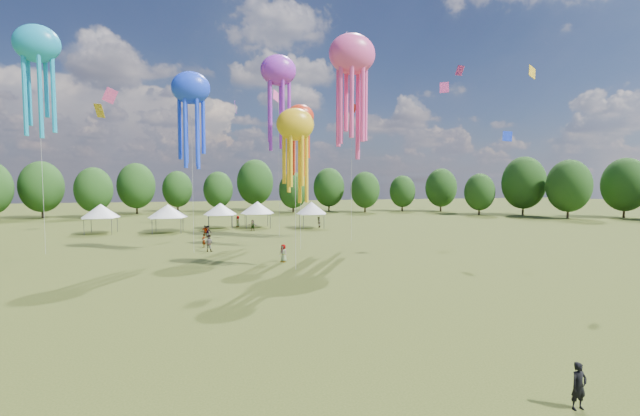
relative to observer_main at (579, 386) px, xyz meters
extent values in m
plane|color=#384416|center=(-7.47, 3.30, -0.84)|extent=(300.00, 300.00, 0.00)
imported|color=black|center=(0.00, 0.00, 0.00)|extent=(0.63, 0.43, 1.67)
imported|color=gray|center=(-13.32, 37.27, 0.12)|extent=(1.12, 1.00, 1.92)
imported|color=gray|center=(-8.98, 62.25, 0.11)|extent=(0.84, 1.06, 1.90)
imported|color=gray|center=(4.23, 58.15, 0.05)|extent=(1.01, 1.08, 1.78)
imported|color=gray|center=(-13.71, 49.55, 0.00)|extent=(1.08, 0.62, 1.67)
imported|color=gray|center=(-14.07, 49.53, 0.02)|extent=(1.06, 0.60, 1.71)
imported|color=gray|center=(-6.96, 56.12, 0.02)|extent=(1.60, 1.30, 1.71)
imported|color=gray|center=(-13.95, 40.43, -0.01)|extent=(0.65, 0.72, 1.66)
imported|color=gray|center=(-6.06, 29.29, 0.04)|extent=(0.97, 1.01, 1.75)
cylinder|color=#47474C|center=(-31.16, 55.81, 0.34)|extent=(0.08, 0.08, 2.35)
cylinder|color=#47474C|center=(-31.16, 59.51, 0.34)|extent=(0.08, 0.08, 2.35)
cylinder|color=#47474C|center=(-27.47, 55.81, 0.34)|extent=(0.08, 0.08, 2.35)
cylinder|color=#47474C|center=(-27.47, 59.51, 0.34)|extent=(0.08, 0.08, 2.35)
cube|color=white|center=(-29.32, 57.66, 1.56)|extent=(4.10, 4.10, 0.10)
cone|color=white|center=(-29.32, 57.66, 2.61)|extent=(5.33, 5.33, 2.01)
cylinder|color=#47474C|center=(-21.73, 54.64, 0.30)|extent=(0.08, 0.08, 2.27)
cylinder|color=#47474C|center=(-21.73, 58.69, 0.30)|extent=(0.08, 0.08, 2.27)
cylinder|color=#47474C|center=(-17.68, 54.64, 0.30)|extent=(0.08, 0.08, 2.27)
cylinder|color=#47474C|center=(-17.68, 58.69, 0.30)|extent=(0.08, 0.08, 2.27)
cube|color=white|center=(-19.70, 56.66, 1.49)|extent=(4.45, 4.45, 0.10)
cone|color=white|center=(-19.70, 56.66, 2.51)|extent=(5.78, 5.78, 1.95)
cylinder|color=#47474C|center=(-13.79, 58.96, 0.27)|extent=(0.08, 0.08, 2.22)
cylinder|color=#47474C|center=(-13.79, 62.73, 0.27)|extent=(0.08, 0.08, 2.22)
cylinder|color=#47474C|center=(-10.01, 58.96, 0.27)|extent=(0.08, 0.08, 2.22)
cylinder|color=#47474C|center=(-10.01, 62.73, 0.27)|extent=(0.08, 0.08, 2.22)
cube|color=white|center=(-11.90, 60.85, 1.43)|extent=(4.17, 4.17, 0.10)
cone|color=white|center=(-11.90, 60.85, 2.43)|extent=(5.43, 5.43, 1.90)
cylinder|color=#47474C|center=(-7.74, 58.69, 0.32)|extent=(0.08, 0.08, 2.32)
cylinder|color=#47474C|center=(-7.74, 62.58, 0.32)|extent=(0.08, 0.08, 2.32)
cylinder|color=#47474C|center=(-3.84, 58.69, 0.32)|extent=(0.08, 0.08, 2.32)
cylinder|color=#47474C|center=(-3.84, 62.58, 0.32)|extent=(0.08, 0.08, 2.32)
cube|color=white|center=(-5.79, 60.64, 1.53)|extent=(4.30, 4.30, 0.10)
cone|color=white|center=(-5.79, 60.64, 2.58)|extent=(5.59, 5.59, 1.99)
cylinder|color=#47474C|center=(1.19, 55.91, 0.32)|extent=(0.08, 0.08, 2.31)
cylinder|color=#47474C|center=(1.19, 59.37, 0.32)|extent=(0.08, 0.08, 2.31)
cylinder|color=#47474C|center=(4.65, 55.91, 0.32)|extent=(0.08, 0.08, 2.31)
cylinder|color=#47474C|center=(4.65, 59.37, 0.32)|extent=(0.08, 0.08, 2.31)
cube|color=white|center=(2.92, 57.64, 1.53)|extent=(3.86, 3.86, 0.10)
cone|color=white|center=(2.92, 57.64, 2.57)|extent=(5.02, 5.02, 1.98)
ellipsoid|color=#1B40FB|center=(-14.88, 36.50, 17.04)|extent=(4.08, 2.85, 3.46)
cylinder|color=beige|center=(-14.88, 36.50, 8.10)|extent=(0.03, 0.03, 17.88)
ellipsoid|color=#AB30D8|center=(-3.78, 48.46, 22.45)|extent=(5.01, 3.51, 4.26)
cylinder|color=beige|center=(-3.78, 48.46, 10.81)|extent=(0.03, 0.03, 23.29)
ellipsoid|color=red|center=(-2.91, 36.75, 14.48)|extent=(3.17, 2.22, 2.69)
cylinder|color=beige|center=(-2.91, 36.75, 6.82)|extent=(0.03, 0.03, 15.32)
ellipsoid|color=#179BCA|center=(-30.46, 39.48, 21.46)|extent=(4.60, 3.22, 3.91)
cylinder|color=beige|center=(-30.46, 39.48, 10.31)|extent=(0.03, 0.03, 22.30)
ellipsoid|color=yellow|center=(-5.51, 25.51, 12.08)|extent=(3.36, 2.35, 2.85)
cylinder|color=beige|center=(-5.51, 25.51, 5.62)|extent=(0.03, 0.03, 12.92)
ellipsoid|color=#FF4B9C|center=(4.83, 41.70, 23.34)|extent=(6.12, 4.29, 5.21)
cylinder|color=beige|center=(4.83, 41.70, 11.25)|extent=(0.03, 0.03, 24.18)
cube|color=#FF4B9C|center=(-2.11, 63.72, 21.86)|extent=(1.23, 1.72, 2.27)
cube|color=#AB30D8|center=(9.45, 60.10, 32.13)|extent=(0.48, 0.87, 0.89)
cube|color=#E54C0E|center=(-1.01, 41.31, 14.57)|extent=(0.63, 1.30, 1.36)
cube|color=yellow|center=(16.70, 23.23, 17.34)|extent=(1.22, 0.66, 1.46)
cube|color=#FF4B9C|center=(19.60, 40.58, 21.86)|extent=(0.75, 1.20, 1.57)
cube|color=yellow|center=(-31.56, 68.06, 18.89)|extent=(1.84, 2.07, 2.42)
cube|color=#40C720|center=(-30.83, 39.78, 20.86)|extent=(1.01, 0.55, 1.20)
cube|color=#FF4B9C|center=(23.30, 51.16, 21.98)|extent=(1.50, 1.22, 1.81)
cube|color=red|center=(15.75, 74.77, 22.17)|extent=(1.02, 1.58, 2.05)
cube|color=#40C720|center=(-1.71, 58.50, 15.46)|extent=(0.32, 1.13, 1.29)
cube|color=#1B40FB|center=(19.86, 30.76, 12.16)|extent=(1.27, 0.97, 1.29)
cube|color=#FF4B9C|center=(-21.07, 28.28, 14.41)|extent=(1.34, 0.51, 1.42)
cube|color=#AB30D8|center=(-9.09, 63.42, 19.59)|extent=(0.40, 2.02, 2.33)
cylinder|color=#38281C|center=(-48.15, 88.79, 0.87)|extent=(0.44, 0.44, 3.41)
ellipsoid|color=#1F4316|center=(-48.15, 88.79, 5.77)|extent=(8.53, 8.53, 10.66)
cylinder|color=#38281C|center=(-38.07, 88.32, 0.70)|extent=(0.44, 0.44, 3.07)
ellipsoid|color=#1F4316|center=(-38.07, 88.32, 5.10)|extent=(7.66, 7.66, 9.58)
cylinder|color=#38281C|center=(-30.98, 96.63, 0.88)|extent=(0.44, 0.44, 3.43)
ellipsoid|color=#1F4316|center=(-30.98, 96.63, 5.82)|extent=(8.58, 8.58, 10.73)
cylinder|color=#38281C|center=(-22.23, 102.25, 0.64)|extent=(0.44, 0.44, 2.95)
ellipsoid|color=#1F4316|center=(-22.23, 102.25, 4.87)|extent=(7.37, 7.37, 9.21)
cylinder|color=#38281C|center=(-12.17, 98.35, 0.61)|extent=(0.44, 0.44, 2.89)
ellipsoid|color=#1F4316|center=(-12.17, 98.35, 4.77)|extent=(7.23, 7.23, 9.04)
cylinder|color=#38281C|center=(-2.56, 102.78, 1.08)|extent=(0.44, 0.44, 3.84)
ellipsoid|color=#1F4316|center=(-2.56, 102.78, 6.60)|extent=(9.60, 9.60, 11.99)
cylinder|color=#38281C|center=(5.72, 91.73, 0.59)|extent=(0.44, 0.44, 2.84)
ellipsoid|color=#1F4316|center=(5.72, 91.73, 4.67)|extent=(7.11, 7.11, 8.89)
cylinder|color=#38281C|center=(15.46, 94.33, 0.74)|extent=(0.44, 0.44, 3.16)
ellipsoid|color=#1F4316|center=(15.46, 94.33, 5.29)|extent=(7.91, 7.91, 9.88)
cylinder|color=#38281C|center=(23.22, 88.58, 0.60)|extent=(0.44, 0.44, 2.88)
ellipsoid|color=#1F4316|center=(23.22, 88.58, 4.75)|extent=(7.21, 7.21, 9.01)
cylinder|color=#38281C|center=(34.04, 90.54, 0.48)|extent=(0.44, 0.44, 2.63)
ellipsoid|color=#1F4316|center=(34.04, 90.54, 4.26)|extent=(6.57, 6.57, 8.22)
cylinder|color=#38281C|center=(43.04, 87.02, 0.73)|extent=(0.44, 0.44, 3.13)
ellipsoid|color=#1F4316|center=(43.04, 87.02, 5.22)|extent=(7.81, 7.81, 9.77)
cylinder|color=#38281C|center=(46.17, 75.11, 0.52)|extent=(0.44, 0.44, 2.72)
ellipsoid|color=#1F4316|center=(46.17, 75.11, 4.43)|extent=(6.80, 6.80, 8.50)
cylinder|color=#38281C|center=(55.49, 72.22, 1.07)|extent=(0.44, 0.44, 3.81)
ellipsoid|color=#1F4316|center=(55.49, 72.22, 6.54)|extent=(9.52, 9.52, 11.90)
cylinder|color=#38281C|center=(59.10, 63.09, 0.92)|extent=(0.44, 0.44, 3.51)
ellipsoid|color=#1F4316|center=(59.10, 63.09, 5.96)|extent=(8.78, 8.78, 10.97)
cylinder|color=#38281C|center=(71.92, 61.56, 0.98)|extent=(0.44, 0.44, 3.64)
ellipsoid|color=#1F4316|center=(71.92, 61.56, 6.21)|extent=(9.10, 9.10, 11.37)
camera|label=1|loc=(-12.22, -12.10, 7.22)|focal=24.11mm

